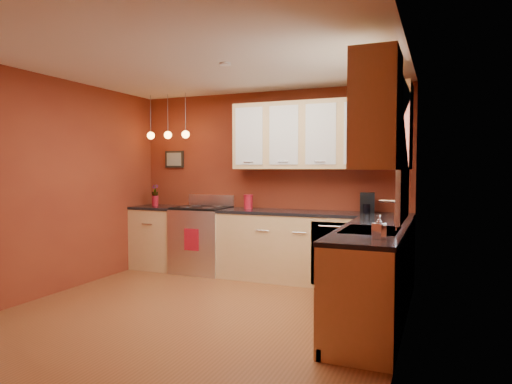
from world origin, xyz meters
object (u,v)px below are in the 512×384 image
at_px(gas_range, 202,239).
at_px(sink, 371,232).
at_px(soap_pump, 379,227).
at_px(coffee_maker, 367,204).
at_px(red_canister, 248,202).

height_order(gas_range, sink, sink).
bearing_deg(gas_range, soap_pump, -36.59).
bearing_deg(soap_pump, gas_range, 143.41).
bearing_deg(coffee_maker, soap_pump, -86.62).
distance_m(sink, red_canister, 2.49).
bearing_deg(red_canister, soap_pump, -45.93).
bearing_deg(gas_range, coffee_maker, 2.39).
bearing_deg(gas_range, sink, -29.78).
height_order(gas_range, coffee_maker, coffee_maker).
height_order(sink, soap_pump, sink).
xyz_separation_m(gas_range, sink, (2.62, -1.50, 0.43)).
xyz_separation_m(coffee_maker, soap_pump, (0.41, -2.15, -0.02)).
distance_m(red_canister, soap_pump, 2.96).
height_order(gas_range, soap_pump, soap_pump).
distance_m(gas_range, coffee_maker, 2.42).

